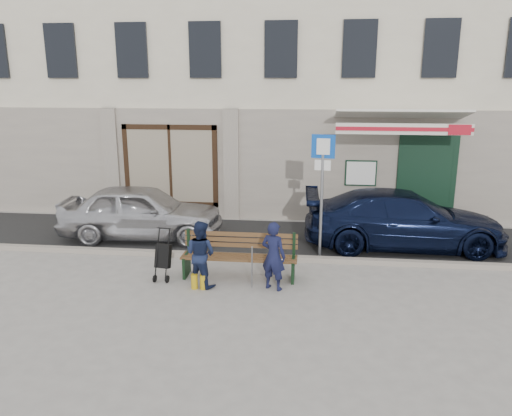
% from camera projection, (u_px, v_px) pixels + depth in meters
% --- Properties ---
extents(ground, '(80.00, 80.00, 0.00)m').
position_uv_depth(ground, '(262.00, 286.00, 9.98)').
color(ground, '#9E9991').
rests_on(ground, ground).
extents(asphalt_lane, '(60.00, 3.20, 0.01)m').
position_uv_depth(asphalt_lane, '(274.00, 238.00, 12.96)').
color(asphalt_lane, '#282828').
rests_on(asphalt_lane, ground).
extents(curb, '(60.00, 0.18, 0.12)m').
position_uv_depth(curb, '(269.00, 258.00, 11.41)').
color(curb, '#9E9384').
rests_on(curb, ground).
extents(building, '(20.00, 8.27, 10.00)m').
position_uv_depth(building, '(288.00, 50.00, 16.86)').
color(building, beige).
rests_on(building, ground).
extents(car_silver, '(4.24, 1.91, 1.41)m').
position_uv_depth(car_silver, '(142.00, 212.00, 12.84)').
color(car_silver, '#BABABF').
rests_on(car_silver, ground).
extents(car_navy, '(4.86, 2.08, 1.40)m').
position_uv_depth(car_navy, '(404.00, 220.00, 12.16)').
color(car_navy, black).
rests_on(car_navy, ground).
extents(parking_sign, '(0.52, 0.12, 2.84)m').
position_uv_depth(parking_sign, '(322.00, 176.00, 11.19)').
color(parking_sign, gray).
rests_on(parking_sign, ground).
extents(bench, '(2.40, 1.17, 0.98)m').
position_uv_depth(bench, '(237.00, 257.00, 10.32)').
color(bench, brown).
rests_on(bench, ground).
extents(man, '(0.59, 0.50, 1.38)m').
position_uv_depth(man, '(273.00, 256.00, 9.69)').
color(man, '#141737').
rests_on(man, ground).
extents(woman, '(0.80, 0.72, 1.34)m').
position_uv_depth(woman, '(201.00, 254.00, 9.87)').
color(woman, '#151E3C').
rests_on(woman, ground).
extents(stroller, '(0.34, 0.46, 1.06)m').
position_uv_depth(stroller, '(163.00, 257.00, 10.26)').
color(stroller, black).
rests_on(stroller, ground).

